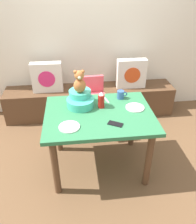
{
  "coord_description": "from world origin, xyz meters",
  "views": [
    {
      "loc": [
        -0.24,
        -1.98,
        1.99
      ],
      "look_at": [
        0.0,
        0.1,
        0.69
      ],
      "focal_mm": 36.23,
      "sensor_mm": 36.0,
      "label": 1
    }
  ],
  "objects": [
    {
      "name": "dinner_plate_far",
      "position": [
        -0.31,
        -0.22,
        0.75
      ],
      "size": [
        0.2,
        0.2,
        0.01
      ],
      "primitive_type": "cylinder",
      "color": "white",
      "rests_on": "dining_table"
    },
    {
      "name": "ketchup_bottle",
      "position": [
        0.04,
        0.12,
        0.83
      ],
      "size": [
        0.07,
        0.07,
        0.18
      ],
      "color": "red",
      "rests_on": "dining_table"
    },
    {
      "name": "table_fork",
      "position": [
        0.11,
        0.28,
        0.74
      ],
      "size": [
        0.05,
        0.17,
        0.01
      ],
      "primitive_type": "cube",
      "rotation": [
        0.0,
        0.0,
        0.23
      ],
      "color": "silver",
      "rests_on": "dining_table"
    },
    {
      "name": "coffee_mug",
      "position": [
        0.29,
        0.29,
        0.79
      ],
      "size": [
        0.12,
        0.08,
        0.09
      ],
      "color": "#335999",
      "rests_on": "dining_table"
    },
    {
      "name": "back_wall",
      "position": [
        0.0,
        1.45,
        1.3
      ],
      "size": [
        4.4,
        0.1,
        2.6
      ],
      "primitive_type": "cube",
      "color": "silver",
      "rests_on": "ground_plane"
    },
    {
      "name": "teddy_bear",
      "position": [
        -0.18,
        0.18,
        1.02
      ],
      "size": [
        0.13,
        0.12,
        0.25
      ],
      "color": "#AE6534",
      "rests_on": "infant_seat_teal"
    },
    {
      "name": "highchair",
      "position": [
        0.02,
        0.74,
        0.52
      ],
      "size": [
        0.34,
        0.46,
        0.79
      ],
      "color": "#D84C59",
      "rests_on": "ground_plane"
    },
    {
      "name": "pillow_floral_right",
      "position": [
        0.63,
        1.16,
        0.68
      ],
      "size": [
        0.44,
        0.15,
        0.44
      ],
      "color": "white",
      "rests_on": "window_bench"
    },
    {
      "name": "ground_plane",
      "position": [
        0.0,
        0.0,
        0.0
      ],
      "size": [
        8.0,
        8.0,
        0.0
      ],
      "primitive_type": "plane",
      "color": "brown"
    },
    {
      "name": "infant_seat_teal",
      "position": [
        -0.18,
        0.18,
        0.81
      ],
      "size": [
        0.3,
        0.33,
        0.16
      ],
      "color": "#3FB7A0",
      "rests_on": "dining_table"
    },
    {
      "name": "dining_table",
      "position": [
        0.0,
        0.0,
        0.62
      ],
      "size": [
        1.13,
        0.86,
        0.74
      ],
      "color": "#2D7247",
      "rests_on": "ground_plane"
    },
    {
      "name": "window_bench",
      "position": [
        0.0,
        1.18,
        0.23
      ],
      "size": [
        2.6,
        0.44,
        0.46
      ],
      "primitive_type": "cube",
      "color": "brown",
      "rests_on": "ground_plane"
    },
    {
      "name": "cell_phone",
      "position": [
        0.13,
        -0.22,
        0.74
      ],
      "size": [
        0.16,
        0.13,
        0.01
      ],
      "primitive_type": "cube",
      "rotation": [
        0.0,
        0.0,
        1.05
      ],
      "color": "black",
      "rests_on": "dining_table"
    },
    {
      "name": "dinner_plate_near",
      "position": [
        0.4,
        0.06,
        0.75
      ],
      "size": [
        0.2,
        0.2,
        0.01
      ],
      "primitive_type": "cylinder",
      "color": "white",
      "rests_on": "dining_table"
    },
    {
      "name": "pillow_floral_left",
      "position": [
        -0.63,
        1.16,
        0.68
      ],
      "size": [
        0.44,
        0.15,
        0.44
      ],
      "color": "white",
      "rests_on": "window_bench"
    }
  ]
}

